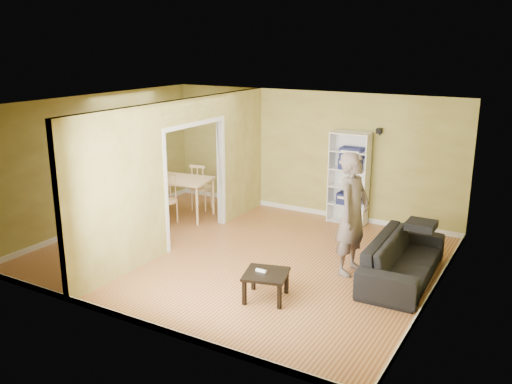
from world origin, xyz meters
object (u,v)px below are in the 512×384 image
bookshelf (350,178)px  chair_left (152,190)px  person (353,204)px  dining_table (179,182)px  chair_near (165,199)px  sofa (404,253)px  coffee_table (266,277)px  chair_far (201,186)px

bookshelf → chair_left: bookshelf is taller
person → dining_table: 4.25m
bookshelf → chair_near: bookshelf is taller
sofa → coffee_table: (-1.50, -1.67, -0.09)m
chair_left → chair_far: 1.07m
person → chair_far: bearing=74.2°
sofa → person: 1.08m
sofa → chair_near: 4.86m
sofa → dining_table: size_ratio=1.72×
sofa → chair_near: size_ratio=2.18×
chair_left → chair_near: chair_near is taller
bookshelf → coffee_table: bookshelf is taller
coffee_table → dining_table: (-3.42, 2.43, 0.40)m
chair_near → sofa: bearing=-6.9°
sofa → person: bearing=100.3°
sofa → person: (-0.79, -0.17, 0.71)m
sofa → chair_left: size_ratio=2.34×
bookshelf → dining_table: bearing=-156.0°
bookshelf → dining_table: bookshelf is taller
person → chair_far: (-4.04, 1.61, -0.63)m
sofa → chair_near: bearing=85.3°
bookshelf → chair_far: 3.23m
chair_near → chair_far: (0.02, 1.21, -0.01)m
sofa → chair_far: 5.04m
person → bookshelf: person is taller
person → dining_table: person is taller
dining_table → chair_far: bearing=82.8°
dining_table → chair_left: chair_left is taller
chair_left → sofa: bearing=71.3°
chair_left → dining_table: bearing=80.6°
dining_table → chair_near: 0.59m
dining_table → coffee_table: bearing=-35.4°
sofa → coffee_table: bearing=136.0°
chair_near → chair_far: 1.21m
dining_table → chair_left: size_ratio=1.36×
chair_left → chair_near: bearing=45.9°
coffee_table → chair_left: 4.79m
person → chair_near: bearing=90.3°
person → chair_far: size_ratio=2.24×
person → dining_table: bearing=83.1°
bookshelf → coffee_table: size_ratio=3.08×
coffee_table → sofa: bearing=48.0°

